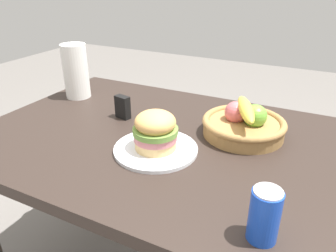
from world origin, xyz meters
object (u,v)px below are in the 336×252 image
(plate, at_px, (156,149))
(paper_towel_roll, at_px, (76,71))
(soda_can, at_px, (264,215))
(napkin_holder, at_px, (123,107))
(fruit_basket, at_px, (244,124))
(sandwich, at_px, (155,130))

(plate, distance_m, paper_towel_roll, 0.63)
(paper_towel_roll, bearing_deg, plate, -26.50)
(plate, relative_size, soda_can, 2.15)
(napkin_holder, bearing_deg, fruit_basket, 20.72)
(sandwich, height_order, fruit_basket, sandwich)
(fruit_basket, height_order, paper_towel_roll, paper_towel_roll)
(sandwich, xyz_separation_m, soda_can, (0.38, -0.23, -0.01))
(plate, bearing_deg, soda_can, -30.52)
(plate, height_order, fruit_basket, fruit_basket)
(paper_towel_roll, bearing_deg, napkin_holder, -18.59)
(sandwich, xyz_separation_m, paper_towel_roll, (-0.56, 0.28, 0.05))
(soda_can, height_order, fruit_basket, fruit_basket)
(fruit_basket, bearing_deg, plate, -133.47)
(sandwich, bearing_deg, soda_can, -30.52)
(soda_can, xyz_separation_m, napkin_holder, (-0.62, 0.40, -0.02))
(sandwich, relative_size, napkin_holder, 1.59)
(fruit_basket, bearing_deg, paper_towel_roll, 176.93)
(plate, bearing_deg, fruit_basket, 46.53)
(sandwich, relative_size, fruit_basket, 0.49)
(soda_can, xyz_separation_m, fruit_basket, (-0.16, 0.46, -0.02))
(sandwich, bearing_deg, paper_towel_roll, 153.50)
(plate, xyz_separation_m, fruit_basket, (0.22, 0.24, 0.04))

